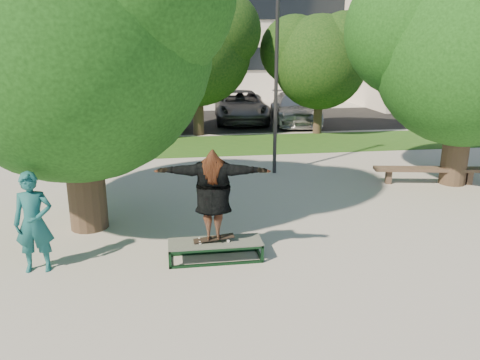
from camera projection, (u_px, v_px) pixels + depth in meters
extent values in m
plane|color=#A8A39A|center=(279.00, 233.00, 10.34)|extent=(120.00, 120.00, 0.00)
cube|color=#1D4F16|center=(251.00, 144.00, 19.50)|extent=(30.00, 4.00, 0.02)
cube|color=black|center=(212.00, 121.00, 25.53)|extent=(40.00, 8.00, 0.01)
cylinder|color=#38281E|center=(84.00, 159.00, 10.24)|extent=(0.84, 0.84, 3.20)
sphere|color=#13390F|center=(72.00, 42.00, 9.55)|extent=(5.80, 5.80, 5.80)
sphere|color=#13390F|center=(6.00, 7.00, 9.97)|extent=(4.35, 4.35, 4.35)
cylinder|color=#38281E|center=(458.00, 134.00, 13.63)|extent=(0.76, 0.76, 3.00)
sphere|color=#13390F|center=(468.00, 53.00, 12.99)|extent=(5.20, 5.20, 5.20)
sphere|color=#13390F|center=(413.00, 29.00, 13.36)|extent=(3.90, 3.90, 3.90)
cylinder|color=#38281E|center=(67.00, 110.00, 19.46)|extent=(0.44, 0.44, 2.80)
sphere|color=black|center=(62.00, 59.00, 18.88)|extent=(4.40, 4.40, 4.40)
sphere|color=black|center=(36.00, 44.00, 19.20)|extent=(3.30, 3.30, 3.30)
sphere|color=black|center=(84.00, 39.00, 18.39)|extent=(3.08, 3.08, 3.08)
cylinder|color=#38281E|center=(198.00, 102.00, 21.17)|extent=(0.50, 0.50, 3.00)
sphere|color=black|center=(197.00, 51.00, 20.55)|extent=(4.80, 4.80, 4.80)
sphere|color=black|center=(169.00, 37.00, 20.89)|extent=(3.60, 3.60, 3.60)
sphere|color=black|center=(222.00, 31.00, 20.01)|extent=(3.36, 3.36, 3.36)
cylinder|color=#38281E|center=(318.00, 106.00, 21.54)|extent=(0.40, 0.40, 2.60)
sphere|color=black|center=(320.00, 62.00, 21.00)|extent=(4.20, 4.20, 4.20)
sphere|color=black|center=(294.00, 50.00, 21.30)|extent=(3.15, 3.15, 3.15)
sphere|color=black|center=(345.00, 45.00, 20.53)|extent=(2.94, 2.94, 2.94)
cylinder|color=#2D2D30|center=(276.00, 79.00, 14.39)|extent=(0.12, 0.12, 6.00)
cube|color=black|center=(172.00, 59.00, 32.89)|extent=(27.60, 0.12, 1.60)
cube|color=black|center=(169.00, 6.00, 31.91)|extent=(27.60, 0.12, 1.60)
cube|color=beige|center=(460.00, 44.00, 32.68)|extent=(15.00, 10.00, 8.00)
cube|color=#475147|center=(215.00, 242.00, 9.00)|extent=(1.80, 0.60, 0.03)
cylinder|color=white|center=(200.00, 243.00, 8.87)|extent=(0.06, 0.03, 0.06)
cylinder|color=white|center=(199.00, 239.00, 9.03)|extent=(0.06, 0.03, 0.06)
cylinder|color=white|center=(228.00, 241.00, 8.95)|extent=(0.06, 0.03, 0.06)
cylinder|color=white|center=(227.00, 238.00, 9.10)|extent=(0.06, 0.03, 0.06)
cube|color=black|center=(214.00, 238.00, 8.98)|extent=(0.78, 0.20, 0.10)
imported|color=brown|center=(213.00, 195.00, 8.73)|extent=(2.21, 0.95, 1.74)
imported|color=#175558|center=(34.00, 223.00, 8.41)|extent=(0.69, 0.46, 1.88)
cube|color=brown|center=(388.00, 177.00, 13.98)|extent=(0.19, 0.19, 0.43)
cube|color=brown|center=(469.00, 177.00, 13.90)|extent=(0.19, 0.19, 0.43)
cube|color=brown|center=(430.00, 169.00, 13.87)|extent=(3.27, 1.03, 0.09)
imported|color=#ADADB1|center=(32.00, 117.00, 22.38)|extent=(2.22, 4.22, 1.37)
imported|color=black|center=(166.00, 114.00, 23.66)|extent=(1.92, 4.03, 1.27)
imported|color=#5B5A60|center=(241.00, 106.00, 25.10)|extent=(3.15, 6.05, 1.63)
imported|color=silver|center=(295.00, 108.00, 24.55)|extent=(2.75, 5.61, 1.57)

